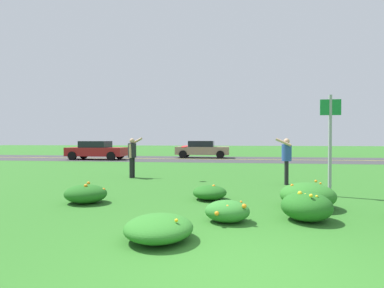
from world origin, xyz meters
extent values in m
plane|color=#2D6B23|center=(0.00, 10.35, 0.00)|extent=(120.00, 120.00, 0.00)
cube|color=#38383A|center=(0.00, 20.71, 0.00)|extent=(120.00, 7.33, 0.01)
cube|color=yellow|center=(0.00, 20.71, 0.01)|extent=(120.00, 0.16, 0.00)
ellipsoid|color=#23661E|center=(-3.74, 3.58, 0.23)|extent=(1.07, 0.91, 0.46)
sphere|color=orange|center=(-3.66, 3.42, 0.46)|extent=(0.09, 0.09, 0.09)
sphere|color=orange|center=(-3.65, 3.86, 0.29)|extent=(0.05, 0.05, 0.05)
sphere|color=orange|center=(-3.30, 3.65, 0.33)|extent=(0.09, 0.09, 0.09)
sphere|color=orange|center=(-3.74, 3.73, 0.48)|extent=(0.08, 0.08, 0.08)
ellipsoid|color=#23661E|center=(1.38, 2.60, 0.28)|extent=(0.98, 1.00, 0.56)
sphere|color=yellow|center=(1.38, 2.28, 0.55)|extent=(0.07, 0.07, 0.07)
sphere|color=yellow|center=(1.51, 2.37, 0.53)|extent=(0.05, 0.05, 0.05)
sphere|color=yellow|center=(1.01, 2.65, 0.32)|extent=(0.08, 0.08, 0.08)
sphere|color=yellow|center=(1.23, 2.51, 0.55)|extent=(0.09, 0.09, 0.09)
sphere|color=yellow|center=(1.33, 2.48, 0.53)|extent=(0.06, 0.06, 0.06)
ellipsoid|color=#23661E|center=(-0.68, 4.45, 0.19)|extent=(0.90, 0.92, 0.38)
sphere|color=orange|center=(-0.89, 4.46, 0.32)|extent=(0.07, 0.07, 0.07)
sphere|color=orange|center=(-0.57, 4.42, 0.36)|extent=(0.09, 0.09, 0.09)
sphere|color=orange|center=(-0.98, 4.36, 0.21)|extent=(0.07, 0.07, 0.07)
ellipsoid|color=#2D7526|center=(-1.23, 1.07, 0.20)|extent=(1.10, 1.20, 0.39)
sphere|color=yellow|center=(-0.90, 0.87, 0.38)|extent=(0.05, 0.05, 0.05)
sphere|color=yellow|center=(-1.61, 1.13, 0.28)|extent=(0.07, 0.07, 0.07)
sphere|color=yellow|center=(-1.27, 1.32, 0.30)|extent=(0.08, 0.08, 0.08)
sphere|color=yellow|center=(-1.36, 1.28, 0.30)|extent=(0.08, 0.08, 0.08)
sphere|color=yellow|center=(-0.79, 1.08, 0.26)|extent=(0.08, 0.08, 0.08)
sphere|color=yellow|center=(-1.00, 1.13, 0.24)|extent=(0.06, 0.06, 0.06)
ellipsoid|color=#337F2D|center=(-0.17, 2.31, 0.21)|extent=(0.87, 0.73, 0.42)
sphere|color=orange|center=(0.11, 2.60, 0.33)|extent=(0.05, 0.05, 0.05)
sphere|color=orange|center=(0.04, 2.15, 0.28)|extent=(0.06, 0.06, 0.06)
sphere|color=orange|center=(0.15, 2.12, 0.36)|extent=(0.09, 0.09, 0.09)
sphere|color=orange|center=(-0.35, 1.94, 0.24)|extent=(0.08, 0.08, 0.08)
sphere|color=orange|center=(-0.05, 2.19, 0.27)|extent=(0.07, 0.07, 0.07)
sphere|color=orange|center=(-0.25, 2.15, 0.24)|extent=(0.08, 0.08, 0.08)
sphere|color=orange|center=(-0.16, 2.08, 0.35)|extent=(0.05, 0.05, 0.05)
ellipsoid|color=#2D7526|center=(1.67, 3.77, 0.29)|extent=(1.26, 1.26, 0.58)
sphere|color=orange|center=(1.30, 3.71, 0.53)|extent=(0.08, 0.08, 0.08)
sphere|color=orange|center=(2.00, 3.96, 0.55)|extent=(0.05, 0.05, 0.05)
sphere|color=orange|center=(1.39, 3.91, 0.50)|extent=(0.06, 0.06, 0.06)
sphere|color=orange|center=(1.41, 3.38, 0.36)|extent=(0.07, 0.07, 0.07)
sphere|color=orange|center=(2.06, 3.92, 0.39)|extent=(0.07, 0.07, 0.07)
sphere|color=orange|center=(1.96, 4.20, 0.57)|extent=(0.07, 0.07, 0.07)
sphere|color=orange|center=(1.58, 3.92, 0.42)|extent=(0.09, 0.09, 0.09)
cube|color=#93969B|center=(2.63, 5.38, 1.42)|extent=(0.07, 0.10, 2.85)
cube|color=#197F38|center=(2.63, 5.35, 2.50)|extent=(0.56, 0.03, 0.44)
cylinder|color=#232328|center=(-4.24, 8.58, 1.14)|extent=(0.34, 0.34, 0.59)
sphere|color=tan|center=(-4.24, 8.58, 1.53)|extent=(0.21, 0.21, 0.21)
cylinder|color=black|center=(-4.23, 8.66, 0.42)|extent=(0.14, 0.14, 0.84)
cylinder|color=black|center=(-4.26, 8.49, 0.42)|extent=(0.14, 0.14, 0.84)
cylinder|color=tan|center=(-4.11, 8.75, 1.52)|extent=(0.55, 0.18, 0.33)
cylinder|color=tan|center=(-4.26, 8.38, 1.12)|extent=(0.13, 0.11, 0.56)
cylinder|color=#2D4C9E|center=(1.80, 7.50, 1.13)|extent=(0.34, 0.34, 0.59)
sphere|color=tan|center=(1.80, 7.50, 1.53)|extent=(0.21, 0.21, 0.21)
cylinder|color=black|center=(1.78, 7.42, 0.42)|extent=(0.14, 0.14, 0.84)
cylinder|color=black|center=(1.81, 7.59, 0.42)|extent=(0.14, 0.14, 0.84)
cylinder|color=tan|center=(1.66, 7.33, 1.50)|extent=(0.55, 0.18, 0.30)
cylinder|color=tan|center=(1.81, 7.70, 1.11)|extent=(0.12, 0.11, 0.56)
cylinder|color=red|center=(-1.95, 8.07, 1.32)|extent=(0.27, 0.26, 0.10)
torus|color=red|center=(-1.95, 8.07, 1.31)|extent=(0.27, 0.26, 0.11)
cube|color=maroon|center=(-10.72, 19.06, 0.62)|extent=(4.50, 1.82, 0.66)
cube|color=black|center=(-10.82, 19.06, 1.19)|extent=(2.10, 1.64, 0.52)
cylinder|color=black|center=(-9.17, 19.95, 0.33)|extent=(0.66, 0.22, 0.66)
cylinder|color=black|center=(-9.17, 18.17, 0.33)|extent=(0.66, 0.22, 0.66)
cylinder|color=black|center=(-12.27, 19.95, 0.33)|extent=(0.66, 0.22, 0.66)
cylinder|color=black|center=(-12.27, 18.17, 0.33)|extent=(0.66, 0.22, 0.66)
cube|color=#937F60|center=(-2.72, 22.36, 0.62)|extent=(4.50, 1.82, 0.66)
cube|color=black|center=(-2.82, 22.36, 1.19)|extent=(2.10, 1.64, 0.52)
cylinder|color=black|center=(-1.17, 23.25, 0.33)|extent=(0.66, 0.22, 0.66)
cylinder|color=black|center=(-1.17, 21.47, 0.33)|extent=(0.66, 0.22, 0.66)
cylinder|color=black|center=(-4.27, 23.25, 0.33)|extent=(0.66, 0.22, 0.66)
cylinder|color=black|center=(-4.27, 21.47, 0.33)|extent=(0.66, 0.22, 0.66)
camera|label=1|loc=(-0.04, -3.66, 1.61)|focal=28.65mm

